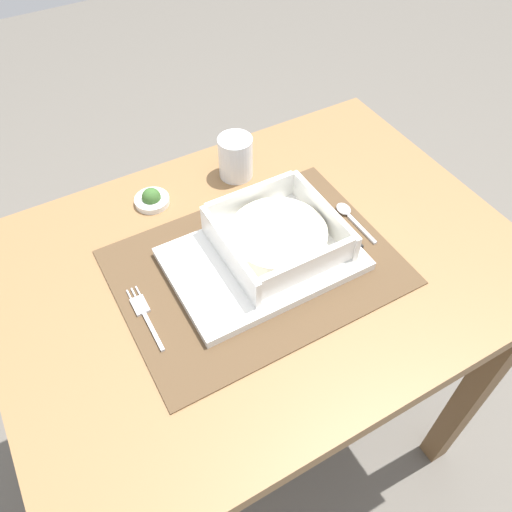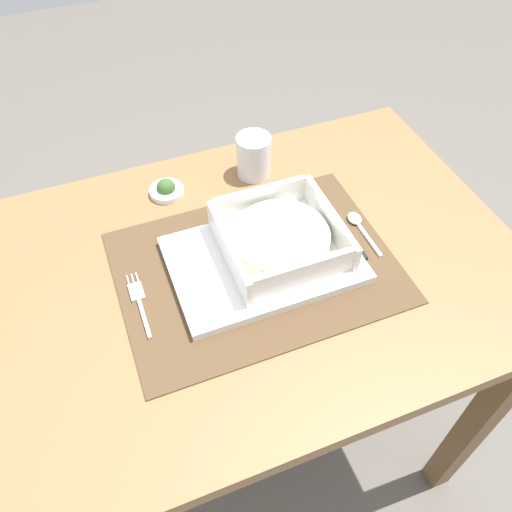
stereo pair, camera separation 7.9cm
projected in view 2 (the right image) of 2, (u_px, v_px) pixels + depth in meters
ground_plane at (260, 434)px, 1.46m from camera, size 6.00×6.00×0.00m
dining_table at (261, 304)px, 0.98m from camera, size 0.89×0.65×0.76m
placemat at (256, 267)px, 0.87m from camera, size 0.46×0.34×0.00m
serving_plate at (266, 259)px, 0.87m from camera, size 0.31×0.21×0.02m
porridge_bowl at (280, 239)px, 0.86m from camera, size 0.19×0.19×0.06m
fork at (139, 299)px, 0.82m from camera, size 0.02×0.13×0.00m
spoon at (358, 223)px, 0.93m from camera, size 0.02×0.11×0.01m
butter_knife at (348, 236)px, 0.91m from camera, size 0.01×0.14×0.01m
bread_knife at (342, 243)px, 0.90m from camera, size 0.01×0.13×0.01m
drinking_glass at (254, 158)px, 1.01m from camera, size 0.07×0.07×0.09m
condiment_saucer at (166, 190)px, 0.99m from camera, size 0.07×0.07×0.04m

